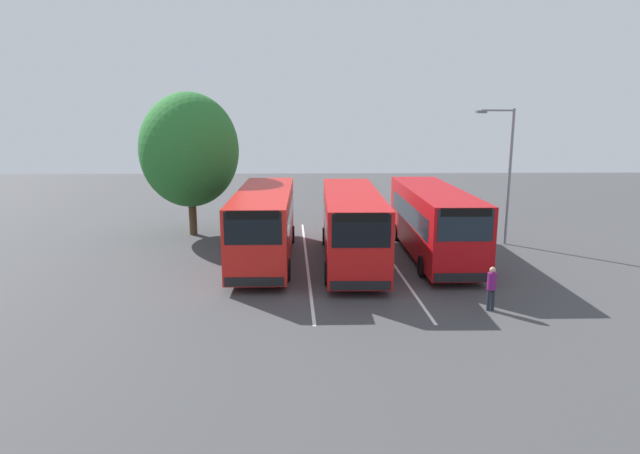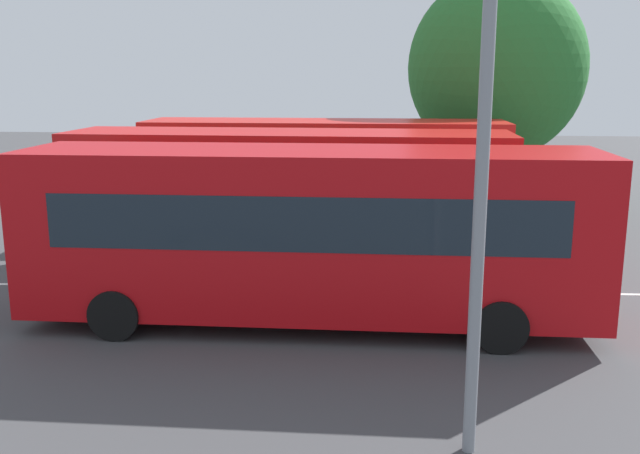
% 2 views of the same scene
% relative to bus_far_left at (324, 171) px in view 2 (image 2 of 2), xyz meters
% --- Properties ---
extents(ground_plane, '(77.28, 77.28, 0.00)m').
position_rel_bus_far_left_xyz_m(ground_plane, '(0.04, 3.97, -1.81)').
color(ground_plane, '#424244').
extents(bus_far_left, '(10.59, 2.64, 3.31)m').
position_rel_bus_far_left_xyz_m(bus_far_left, '(0.00, 0.00, 0.00)').
color(bus_far_left, red).
rests_on(bus_far_left, ground).
extents(bus_center_left, '(10.63, 2.75, 3.31)m').
position_rel_bus_far_left_xyz_m(bus_center_left, '(0.56, 4.08, 0.00)').
color(bus_center_left, red).
rests_on(bus_center_left, ground).
extents(bus_center_right, '(10.59, 2.64, 3.31)m').
position_rel_bus_far_left_xyz_m(bus_center_right, '(-0.36, 8.09, 0.00)').
color(bus_center_right, '#B70C11').
rests_on(bus_center_right, ground).
extents(street_lamp, '(0.90, 2.26, 7.09)m').
position_rel_bus_far_left_xyz_m(street_lamp, '(-2.78, 12.36, 2.30)').
color(street_lamp, gray).
rests_on(street_lamp, ground).
extents(depot_tree, '(6.07, 5.46, 8.04)m').
position_rel_bus_far_left_xyz_m(depot_tree, '(-5.60, -4.55, 3.03)').
color(depot_tree, '#4C3823').
rests_on(depot_tree, ground).
extents(lane_stripe_outer_left, '(16.64, 0.64, 0.01)m').
position_rel_bus_far_left_xyz_m(lane_stripe_outer_left, '(0.04, 1.98, -1.80)').
color(lane_stripe_outer_left, silver).
rests_on(lane_stripe_outer_left, ground).
extents(lane_stripe_inner_left, '(16.64, 0.64, 0.01)m').
position_rel_bus_far_left_xyz_m(lane_stripe_inner_left, '(0.04, 5.97, -1.80)').
color(lane_stripe_inner_left, silver).
rests_on(lane_stripe_inner_left, ground).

